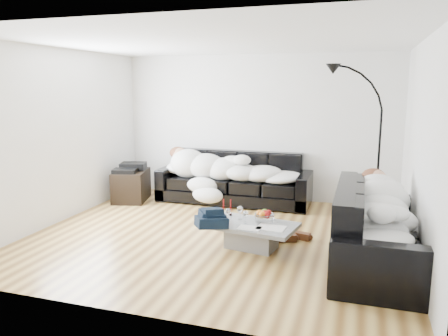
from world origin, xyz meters
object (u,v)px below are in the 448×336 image
(av_cabinet, at_px, (131,185))
(floor_lamp, at_px, (379,154))
(candle_left, at_px, (224,207))
(sleeper_back, at_px, (233,167))
(wine_glass_a, at_px, (240,213))
(wine_glass_b, at_px, (228,215))
(wine_glass_c, at_px, (245,217))
(stereo, at_px, (131,167))
(sleeper_right, at_px, (379,209))
(candle_right, at_px, (231,208))
(coffee_table, at_px, (251,236))
(sofa_back, at_px, (234,178))
(fruit_bowl, at_px, (265,215))
(shoes, at_px, (293,237))
(sofa_right, at_px, (378,226))

(av_cabinet, xyz_separation_m, floor_lamp, (4.19, -0.04, 0.77))
(candle_left, bearing_deg, sleeper_back, 102.60)
(candle_left, distance_m, av_cabinet, 2.65)
(sleeper_back, relative_size, wine_glass_a, 12.63)
(wine_glass_b, distance_m, wine_glass_c, 0.24)
(stereo, bearing_deg, floor_lamp, -16.43)
(sleeper_right, distance_m, candle_right, 1.90)
(sleeper_back, relative_size, av_cabinet, 2.87)
(coffee_table, relative_size, av_cabinet, 1.41)
(candle_left, distance_m, candle_right, 0.09)
(sleeper_right, bearing_deg, candle_right, 81.52)
(sofa_back, distance_m, candle_right, 1.93)
(sofa_back, relative_size, sleeper_right, 1.41)
(av_cabinet, bearing_deg, sofa_back, -0.67)
(wine_glass_b, relative_size, wine_glass_c, 1.03)
(sofa_back, relative_size, candle_left, 12.32)
(stereo, bearing_deg, fruit_bowl, -44.58)
(sofa_back, relative_size, floor_lamp, 1.29)
(sleeper_back, bearing_deg, shoes, -51.10)
(fruit_bowl, bearing_deg, sleeper_back, 117.21)
(sleeper_right, relative_size, floor_lamp, 0.91)
(candle_right, bearing_deg, stereo, 148.47)
(sleeper_back, relative_size, candle_left, 10.42)
(sleeper_back, height_order, sleeper_right, sleeper_right)
(wine_glass_a, height_order, wine_glass_b, wine_glass_a)
(floor_lamp, bearing_deg, wine_glass_b, -126.39)
(sofa_right, distance_m, candle_right, 1.88)
(fruit_bowl, bearing_deg, wine_glass_b, -165.38)
(av_cabinet, relative_size, stereo, 1.80)
(candle_right, bearing_deg, wine_glass_a, -39.64)
(sofa_back, relative_size, av_cabinet, 3.40)
(sleeper_back, xyz_separation_m, av_cabinet, (-1.81, -0.40, -0.38))
(sofa_back, height_order, wine_glass_c, sofa_back)
(coffee_table, bearing_deg, sleeper_right, -0.97)
(coffee_table, distance_m, fruit_bowl, 0.31)
(sleeper_right, xyz_separation_m, av_cabinet, (-4.17, 1.69, -0.38))
(sofa_right, bearing_deg, coffee_table, 89.03)
(sleeper_right, bearing_deg, stereo, 67.89)
(sofa_back, height_order, candle_right, sofa_back)
(wine_glass_c, relative_size, candle_left, 0.72)
(sleeper_back, distance_m, stereo, 1.85)
(sofa_right, distance_m, fruit_bowl, 1.38)
(sleeper_right, relative_size, fruit_bowl, 7.47)
(coffee_table, height_order, wine_glass_b, wine_glass_b)
(wine_glass_b, xyz_separation_m, shoes, (0.78, 0.42, -0.35))
(coffee_table, height_order, fruit_bowl, fruit_bowl)
(fruit_bowl, xyz_separation_m, candle_right, (-0.49, 0.12, 0.03))
(wine_glass_b, xyz_separation_m, stereo, (-2.35, 1.65, 0.20))
(sofa_back, height_order, candle_left, sofa_back)
(sleeper_right, relative_size, wine_glass_a, 10.58)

